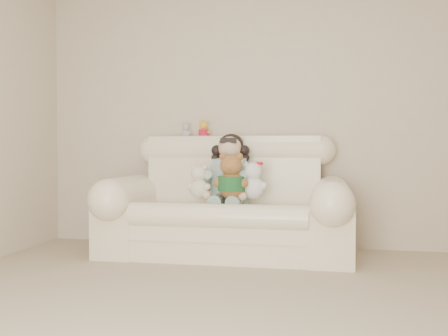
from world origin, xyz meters
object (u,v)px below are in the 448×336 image
Objects in this scene: brown_teddy at (231,172)px; sofa at (226,195)px; seated_child at (230,169)px; white_cat at (253,176)px; cream_teddy at (199,178)px.

sofa is at bearing 120.70° from brown_teddy.
sofa is 4.73× the size of brown_teddy.
white_cat is (0.23, -0.18, -0.05)m from seated_child.
brown_teddy is (0.06, -0.25, -0.01)m from seated_child.
seated_child is at bearing 159.02° from white_cat.
brown_teddy is at bearing -66.00° from sofa.
brown_teddy is 1.21× the size of white_cat.
sofa is at bearing -97.54° from seated_child.
brown_teddy is at bearing 0.66° from cream_teddy.
brown_teddy is at bearing -140.86° from white_cat.
white_cat is at bearing -33.02° from seated_child.
white_cat is 1.12× the size of cream_teddy.
cream_teddy is (-0.20, -0.13, 0.15)m from sofa.
white_cat is 0.45m from cream_teddy.
seated_child reaches higher than brown_teddy.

